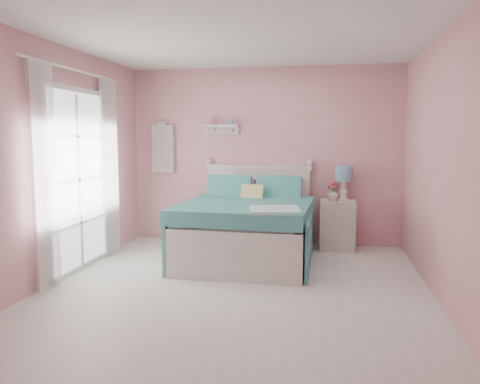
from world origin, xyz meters
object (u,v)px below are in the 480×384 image
(bed, at_px, (248,229))
(teacup, at_px, (334,198))
(nightstand, at_px, (337,225))
(table_lamp, at_px, (344,176))
(vase, at_px, (333,194))

(bed, bearing_deg, teacup, 32.96)
(nightstand, xyz_separation_m, table_lamp, (0.07, 0.08, 0.68))
(table_lamp, bearing_deg, teacup, -124.06)
(bed, distance_m, table_lamp, 1.62)
(vase, distance_m, teacup, 0.18)
(nightstand, xyz_separation_m, teacup, (-0.06, -0.12, 0.39))
(teacup, bearing_deg, nightstand, 62.52)
(bed, distance_m, vase, 1.41)
(bed, height_order, teacup, bed)
(nightstand, distance_m, table_lamp, 0.69)
(nightstand, height_order, teacup, teacup)
(teacup, bearing_deg, bed, -149.91)
(table_lamp, distance_m, teacup, 0.38)
(vase, bearing_deg, nightstand, -34.89)
(nightstand, relative_size, teacup, 7.21)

